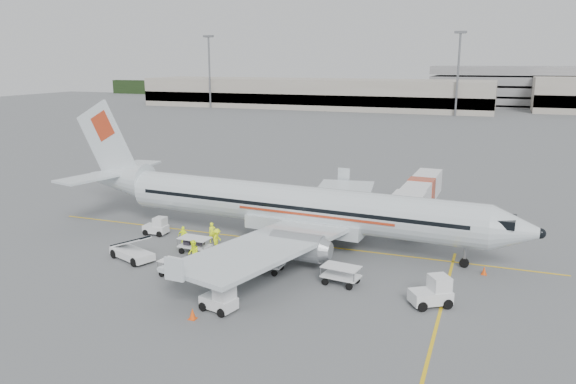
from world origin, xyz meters
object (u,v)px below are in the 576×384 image
Objects in this scene: jet_bridge at (421,200)px; tug_mid at (219,298)px; tug_fore at (431,291)px; tug_aft at (156,226)px; aircraft at (296,179)px; belt_loader at (131,242)px.

jet_bridge is 7.16× the size of tug_mid.
tug_fore reaches higher than tug_aft.
jet_bridge is 25.47m from tug_mid.
jet_bridge reaches higher than tug_aft.
tug_mid is (-8.69, -23.91, -1.20)m from jet_bridge.
jet_bridge is (8.69, 10.24, -3.44)m from aircraft.
tug_mid is (-0.00, -13.67, -4.64)m from aircraft.
aircraft reaches higher than belt_loader.
belt_loader is (-10.26, -8.06, -4.10)m from aircraft.
belt_loader is 11.71m from tug_mid.
jet_bridge is at bearing 29.09° from tug_aft.
tug_aft is (-20.90, -12.22, -1.25)m from jet_bridge.
belt_loader is (-18.95, -18.30, -0.66)m from jet_bridge.
tug_fore is at bearing -31.73° from aircraft.
belt_loader is at bearing 145.98° from tug_fore.
tug_mid is (-11.87, -5.22, -0.11)m from tug_fore.
aircraft is at bearing 7.98° from tug_aft.
aircraft is 13.86m from jet_bridge.
jet_bridge is at bearing 66.65° from tug_fore.
jet_bridge is 3.05× the size of belt_loader.
aircraft is 13.68m from belt_loader.
belt_loader is 22.14m from tug_fore.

